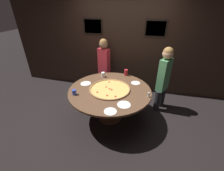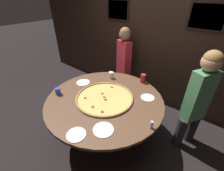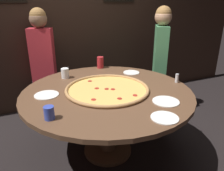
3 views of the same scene
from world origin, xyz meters
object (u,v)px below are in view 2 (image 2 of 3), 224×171
Objects in this scene: white_plate_left_side at (148,98)px; diner_centre_back at (124,60)px; drink_cup_centre_back at (58,91)px; white_plate_right_side at (103,130)px; white_plate_far_back at (83,82)px; condiment_shaker at (151,125)px; dining_table at (105,105)px; giant_pizza at (105,98)px; diner_side_right at (198,98)px; drink_cup_beside_pizza at (143,78)px; white_plate_beside_cup at (76,135)px; drink_cup_far_right at (111,75)px.

white_plate_left_side is 1.23m from diner_centre_back.
drink_cup_centre_back is 0.99m from white_plate_right_side.
white_plate_far_back is 1.07m from diner_centre_back.
white_plate_right_side is 2.44× the size of condiment_shaker.
dining_table is at bearing -141.30° from white_plate_left_side.
giant_pizza is at bearing -38.50° from dining_table.
condiment_shaker is 0.80m from diner_side_right.
dining_table is 7.40× the size of white_plate_far_back.
drink_cup_centre_back is at bearing -146.24° from white_plate_left_side.
giant_pizza is 8.07× the size of drink_cup_centre_back.
diner_centre_back is (-0.68, 0.42, 0.04)m from drink_cup_beside_pizza.
drink_cup_centre_back is 0.07× the size of diner_centre_back.
white_plate_right_side is 0.54m from condiment_shaker.
dining_table is 1.28m from diner_side_right.
drink_cup_centre_back is 0.44× the size of white_plate_right_side.
white_plate_beside_cup is at bearing -135.43° from condiment_shaker.
dining_table is 0.60m from white_plate_right_side.
drink_cup_centre_back is at bearing -109.88° from drink_cup_far_right.
diner_side_right is at bearing 30.35° from giant_pizza.
white_plate_left_side is (1.11, 0.74, -0.05)m from drink_cup_centre_back.
white_plate_far_back is 1.10m from white_plate_right_side.
drink_cup_far_right is (-0.30, 0.54, 0.04)m from giant_pizza.
drink_cup_far_right is at bearing 111.40° from white_plate_beside_cup.
giant_pizza is at bearing -11.37° from white_plate_far_back.
drink_cup_beside_pizza is 0.80m from diner_centre_back.
giant_pizza is 5.66× the size of drink_cup_beside_pizza.
dining_table is at bearing -106.24° from drink_cup_beside_pizza.
dining_table is 8.47× the size of white_plate_left_side.
dining_table is 16.25× the size of drink_cup_centre_back.
white_plate_right_side is (0.15, -1.21, -0.07)m from drink_cup_beside_pizza.
diner_centre_back is at bearing 111.38° from giant_pizza.
drink_cup_beside_pizza reaches higher than white_plate_left_side.
diner_centre_back is at bearing 83.70° from white_plate_far_back.
white_plate_beside_cup is at bearing -128.67° from white_plate_right_side.
white_plate_beside_cup is 0.30m from white_plate_right_side.
diner_side_right is (0.87, -0.12, 0.05)m from drink_cup_beside_pizza.
diner_side_right reaches higher than drink_cup_far_right.
condiment_shaker is at bearing -60.02° from white_plate_left_side.
dining_table is at bearing -29.44° from diner_side_right.
white_plate_left_side is (0.49, 0.39, 0.12)m from dining_table.
drink_cup_far_right is 1.39m from diner_side_right.
white_plate_far_back is 0.15× the size of diner_side_right.
giant_pizza is 0.72m from white_plate_beside_cup.
white_plate_beside_cup is at bearing -68.60° from drink_cup_far_right.
diner_side_right is at bearing 22.03° from white_plate_left_side.
drink_cup_beside_pizza reaches higher than drink_cup_far_right.
white_plate_left_side is at bearing 33.76° from drink_cup_centre_back.
dining_table is at bearing 132.68° from diner_centre_back.
drink_cup_far_right is (0.32, 0.88, 0.01)m from drink_cup_centre_back.
drink_cup_beside_pizza is at bearing 73.87° from giant_pizza.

